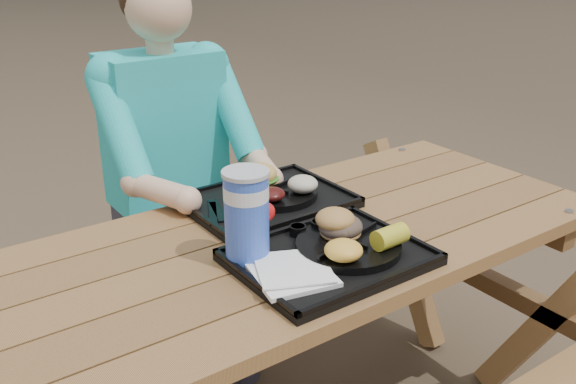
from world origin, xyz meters
TOP-DOWN VIEW (x-y plane):
  - picnic_table at (0.00, 0.00)m, footprint 1.80×1.49m
  - tray_near at (0.00, -0.17)m, footprint 0.45×0.35m
  - tray_far at (0.07, 0.21)m, footprint 0.45×0.35m
  - plate_near at (0.06, -0.17)m, footprint 0.26×0.26m
  - plate_far at (0.10, 0.22)m, footprint 0.26×0.26m
  - napkin_stack at (-0.13, -0.20)m, footprint 0.20×0.20m
  - soda_cup at (-0.16, -0.06)m, footprint 0.11×0.11m
  - condiment_bbq at (0.01, -0.03)m, footprint 0.04×0.04m
  - condiment_mustard at (0.07, -0.05)m, footprint 0.05×0.05m
  - sandwich at (0.07, -0.13)m, footprint 0.10×0.10m
  - mac_cheese at (-0.01, -0.23)m, footprint 0.09×0.09m
  - corn_cob at (0.13, -0.24)m, footprint 0.09×0.09m
  - cutlery_far at (-0.09, 0.21)m, footprint 0.07×0.15m
  - burger at (0.09, 0.27)m, footprint 0.11×0.11m
  - baked_beans at (0.05, 0.15)m, footprint 0.08×0.08m
  - potato_salad at (0.16, 0.15)m, footprint 0.09×0.09m
  - diner at (-0.01, 0.70)m, footprint 0.48×0.84m

SIDE VIEW (x-z plane):
  - picnic_table at x=0.00m, z-range 0.00..0.75m
  - diner at x=-0.01m, z-range 0.00..1.28m
  - tray_near at x=0.00m, z-range 0.75..0.77m
  - tray_far at x=0.07m, z-range 0.75..0.77m
  - cutlery_far at x=-0.09m, z-range 0.77..0.78m
  - napkin_stack at x=-0.13m, z-range 0.77..0.79m
  - plate_near at x=0.06m, z-range 0.77..0.79m
  - plate_far at x=0.10m, z-range 0.77..0.79m
  - condiment_bbq at x=0.01m, z-range 0.77..0.80m
  - condiment_mustard at x=0.07m, z-range 0.77..0.80m
  - baked_beans at x=0.05m, z-range 0.79..0.83m
  - mac_cheese at x=-0.01m, z-range 0.79..0.84m
  - potato_salad at x=0.16m, z-range 0.79..0.84m
  - corn_cob at x=0.13m, z-range 0.79..0.84m
  - burger at x=0.09m, z-range 0.79..0.89m
  - sandwich at x=0.07m, z-range 0.79..0.90m
  - soda_cup at x=-0.16m, z-range 0.77..0.98m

